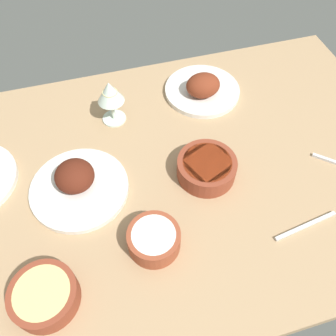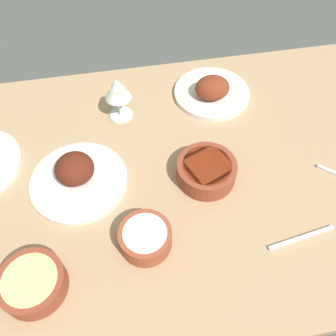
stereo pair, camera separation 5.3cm
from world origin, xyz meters
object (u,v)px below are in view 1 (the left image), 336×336
(bowl_sauce, at_px, (207,167))
(plate_far_side, at_px, (78,183))
(wine_glass, at_px, (110,94))
(plate_center_main, at_px, (203,88))
(bowl_cream, at_px, (154,239))
(bowl_potatoes, at_px, (44,296))
(spoon_loose, at_px, (306,226))

(bowl_sauce, bearing_deg, plate_far_side, 172.17)
(plate_far_side, relative_size, wine_glass, 1.80)
(plate_center_main, distance_m, wine_glass, 0.30)
(bowl_cream, height_order, wine_glass, wine_glass)
(bowl_potatoes, distance_m, bowl_cream, 0.26)
(plate_center_main, relative_size, bowl_cream, 1.93)
(wine_glass, height_order, spoon_loose, wine_glass)
(bowl_sauce, distance_m, bowl_potatoes, 0.48)
(spoon_loose, bearing_deg, bowl_cream, 163.16)
(bowl_potatoes, distance_m, wine_glass, 0.54)
(bowl_potatoes, xyz_separation_m, bowl_cream, (0.25, 0.06, 0.00))
(bowl_sauce, xyz_separation_m, wine_glass, (-0.20, 0.27, 0.07))
(plate_center_main, xyz_separation_m, bowl_sauce, (-0.09, -0.30, 0.00))
(bowl_cream, xyz_separation_m, wine_glass, (-0.01, 0.42, 0.07))
(plate_far_side, relative_size, bowl_sauce, 1.63)
(plate_far_side, bearing_deg, bowl_sauce, -7.83)
(bowl_potatoes, bearing_deg, bowl_sauce, 26.57)
(plate_center_main, bearing_deg, wine_glass, -174.25)
(plate_far_side, relative_size, spoon_loose, 1.46)
(plate_center_main, distance_m, bowl_sauce, 0.31)
(bowl_sauce, bearing_deg, plate_center_main, 72.66)
(bowl_potatoes, height_order, spoon_loose, bowl_potatoes)
(plate_center_main, distance_m, spoon_loose, 0.52)
(bowl_sauce, distance_m, bowl_cream, 0.24)
(bowl_cream, bearing_deg, wine_glass, 91.73)
(bowl_potatoes, relative_size, spoon_loose, 0.82)
(plate_far_side, xyz_separation_m, bowl_sauce, (0.33, -0.05, 0.00))
(plate_center_main, bearing_deg, spoon_loose, -80.28)
(plate_center_main, distance_m, bowl_potatoes, 0.73)
(plate_center_main, bearing_deg, bowl_potatoes, -135.74)
(plate_center_main, distance_m, bowl_cream, 0.53)
(plate_far_side, xyz_separation_m, bowl_cream, (0.15, -0.20, 0.00))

